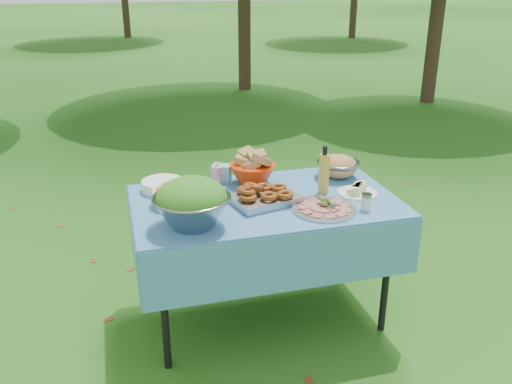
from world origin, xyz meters
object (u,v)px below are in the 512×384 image
picnic_table (264,260)px  oil_bottle (324,170)px  bread_bowl (253,169)px  salad_bowl (192,202)px  charcuterie_platter (325,203)px  pasta_bowl_steel (338,166)px  plate_stack (163,185)px

picnic_table → oil_bottle: oil_bottle is taller
picnic_table → bread_bowl: (0.00, 0.27, 0.47)m
bread_bowl → oil_bottle: oil_bottle is taller
picnic_table → salad_bowl: salad_bowl is taller
charcuterie_platter → oil_bottle: 0.27m
picnic_table → salad_bowl: size_ratio=3.79×
pasta_bowl_steel → oil_bottle: (-0.19, -0.23, 0.07)m
bread_bowl → pasta_bowl_steel: 0.54m
bread_bowl → pasta_bowl_steel: size_ratio=1.06×
salad_bowl → charcuterie_platter: (0.71, 0.01, -0.09)m
salad_bowl → picnic_table: bearing=27.3°
plate_stack → pasta_bowl_steel: (1.07, -0.06, 0.04)m
picnic_table → pasta_bowl_steel: pasta_bowl_steel is taller
pasta_bowl_steel → bread_bowl: bearing=177.0°
oil_bottle → plate_stack: bearing=162.1°
charcuterie_platter → oil_bottle: (0.09, 0.24, 0.10)m
salad_bowl → bread_bowl: (0.44, 0.50, -0.03)m
charcuterie_platter → plate_stack: bearing=146.9°
plate_stack → pasta_bowl_steel: size_ratio=0.94×
plate_stack → charcuterie_platter: 0.95m
plate_stack → charcuterie_platter: (0.80, -0.52, 0.01)m
picnic_table → pasta_bowl_steel: (0.54, 0.24, 0.45)m
bread_bowl → plate_stack: bearing=176.8°
plate_stack → pasta_bowl_steel: 1.08m
salad_bowl → charcuterie_platter: 0.71m
bread_bowl → pasta_bowl_steel: bearing=-3.0°
salad_bowl → pasta_bowl_steel: salad_bowl is taller
oil_bottle → salad_bowl: bearing=-163.2°
pasta_bowl_steel → charcuterie_platter: bearing=-120.6°
salad_bowl → oil_bottle: 0.83m
picnic_table → plate_stack: 0.74m
salad_bowl → oil_bottle: bearing=16.8°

